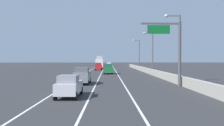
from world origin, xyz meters
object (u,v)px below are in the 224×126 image
Objects in this scene: overhead_sign_gantry at (173,46)px; lamp_post_right_fourth at (138,52)px; lamp_post_right_second at (178,43)px; car_green_4 at (108,69)px; lamp_post_right_third at (151,49)px; car_red_2 at (98,66)px; box_truck at (99,63)px; car_white_0 at (109,65)px; car_gray_1 at (82,76)px; car_silver_3 at (69,86)px.

overhead_sign_gantry is 0.83× the size of lamp_post_right_fourth.
lamp_post_right_second is (1.58, 3.92, 0.54)m from overhead_sign_gantry.
overhead_sign_gantry is 1.65× the size of car_green_4.
lamp_post_right_second and lamp_post_right_third have the same top height.
lamp_post_right_second is at bearing -73.14° from car_red_2.
overhead_sign_gantry is 4.26m from lamp_post_right_second.
box_truck reaches higher than car_red_2.
lamp_post_right_fourth is 2.16× the size of car_white_0.
car_red_2 is at bearing 89.30° from car_gray_1.
car_green_4 is (3.30, 32.55, 0.14)m from car_silver_3.
overhead_sign_gantry reaches higher than car_white_0.
car_gray_1 is at bearing -90.31° from box_truck.
lamp_post_right_second is 2.16× the size of car_white_0.
lamp_post_right_fourth is (-0.24, 21.87, 0.00)m from lamp_post_right_third.
lamp_post_right_third is at bearing 69.42° from car_silver_3.
car_silver_3 is (-12.41, -11.92, -4.34)m from lamp_post_right_second.
lamp_post_right_third reaches higher than box_truck.
car_white_0 is at bearing 102.58° from lamp_post_right_third.
car_white_0 reaches higher than car_silver_3.
box_truck is at bearing 146.44° from lamp_post_right_fourth.
car_red_2 reaches higher than car_silver_3.
car_red_2 is (-11.99, -4.29, -4.22)m from lamp_post_right_fourth.
lamp_post_right_third is at bearing 85.89° from overhead_sign_gantry.
car_silver_3 is at bearing -110.58° from lamp_post_right_third.
box_truck is at bearing -105.55° from car_white_0.
lamp_post_right_fourth reaches higher than car_gray_1.
lamp_post_right_second is at bearing 43.86° from car_silver_3.
car_red_2 is (-10.37, 43.36, -3.68)m from overhead_sign_gantry.
box_truck is at bearing 89.69° from car_gray_1.
car_green_4 is at bearing 107.06° from overhead_sign_gantry.
overhead_sign_gantry is 47.69m from lamp_post_right_fourth.
car_white_0 is 1.02× the size of car_red_2.
box_truck is (-3.19, -11.48, 0.98)m from car_white_0.
lamp_post_right_fourth reaches higher than car_silver_3.
lamp_post_right_fourth is 1.94× the size of car_gray_1.
car_silver_3 is at bearing -90.22° from box_truck.
car_green_4 is at bearing 84.21° from car_silver_3.
car_white_0 is at bearing 74.45° from box_truck.
lamp_post_right_second reaches higher than box_truck.
lamp_post_right_fourth is at bearing -65.29° from car_white_0.
lamp_post_right_third is 42.68m from car_white_0.
lamp_post_right_fourth is at bearing -33.56° from box_truck.
lamp_post_right_second is 1.00× the size of lamp_post_right_fourth.
car_red_2 is at bearing 103.46° from overhead_sign_gantry.
overhead_sign_gantry reaches higher than car_red_2.
lamp_post_right_third is at bearing 89.27° from lamp_post_right_second.
car_white_0 is 0.93× the size of car_silver_3.
lamp_post_right_fourth is 0.97× the size of box_truck.
lamp_post_right_second is at bearing -76.79° from box_truck.
lamp_post_right_second is 1.00× the size of lamp_post_right_third.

